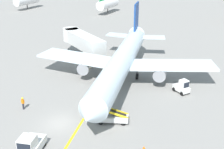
% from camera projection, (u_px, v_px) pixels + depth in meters
% --- Properties ---
extents(ground_plane, '(300.00, 300.00, 0.00)m').
position_uv_depth(ground_plane, '(60.00, 124.00, 35.12)').
color(ground_plane, gray).
extents(taxi_line_yellow, '(20.90, 77.38, 0.01)m').
position_uv_depth(taxi_line_yellow, '(91.00, 108.00, 38.72)').
color(taxi_line_yellow, yellow).
rests_on(taxi_line_yellow, ground).
extents(airliner, '(27.87, 34.83, 10.10)m').
position_uv_depth(airliner, '(122.00, 61.00, 45.22)').
color(airliner, silver).
rests_on(airliner, ground).
extents(jet_bridge, '(12.36, 8.63, 4.85)m').
position_uv_depth(jet_bridge, '(81.00, 40.00, 55.62)').
color(jet_bridge, silver).
rests_on(jet_bridge, ground).
extents(pushback_tug, '(2.87, 4.00, 2.20)m').
position_uv_depth(pushback_tug, '(30.00, 145.00, 29.55)').
color(pushback_tug, silver).
rests_on(pushback_tug, ground).
extents(baggage_tug_near_wing, '(2.72, 2.38, 2.10)m').
position_uv_depth(baggage_tug_near_wing, '(182.00, 87.00, 42.42)').
color(baggage_tug_near_wing, silver).
rests_on(baggage_tug_near_wing, ground).
extents(belt_loader_forward_hold, '(5.08, 3.19, 2.59)m').
position_uv_depth(belt_loader_forward_hold, '(111.00, 116.00, 35.17)').
color(belt_loader_forward_hold, silver).
rests_on(belt_loader_forward_hold, ground).
extents(ground_crew_marshaller, '(0.36, 0.24, 1.70)m').
position_uv_depth(ground_crew_marshaller, '(23.00, 103.00, 38.01)').
color(ground_crew_marshaller, '#26262D').
rests_on(ground_crew_marshaller, ground).
extents(safety_cone_nose_left, '(0.36, 0.36, 0.44)m').
position_uv_depth(safety_cone_nose_left, '(157.00, 77.00, 47.58)').
color(safety_cone_nose_left, orange).
rests_on(safety_cone_nose_left, ground).
extents(safety_cone_nose_right, '(0.36, 0.36, 0.44)m').
position_uv_depth(safety_cone_nose_right, '(144.00, 148.00, 30.46)').
color(safety_cone_nose_right, orange).
rests_on(safety_cone_nose_right, ground).
extents(distant_aircraft_far_left, '(3.00, 10.10, 8.80)m').
position_uv_depth(distant_aircraft_far_left, '(26.00, 0.00, 103.62)').
color(distant_aircraft_far_left, silver).
rests_on(distant_aircraft_far_left, ground).
extents(distant_aircraft_mid_left, '(3.00, 10.10, 8.80)m').
position_uv_depth(distant_aircraft_mid_left, '(108.00, 4.00, 96.25)').
color(distant_aircraft_mid_left, silver).
rests_on(distant_aircraft_mid_left, ground).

